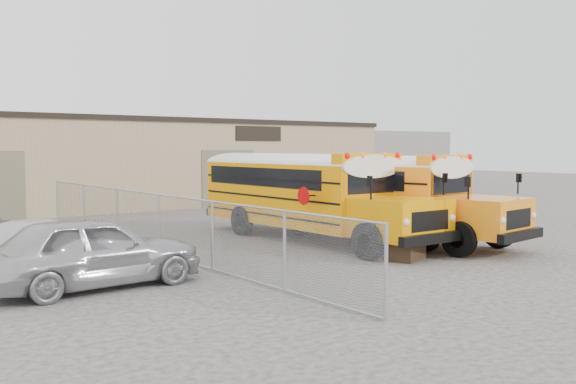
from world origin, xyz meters
TOP-DOWN VIEW (x-y plane):
  - ground at (0.00, 0.00)m, footprint 120.00×120.00m
  - warehouse at (-0.00, 19.99)m, footprint 30.20×10.20m
  - chainlink_fence at (-6.00, 3.00)m, footprint 0.07×18.07m
  - distant_building_right at (24.00, 24.00)m, footprint 10.00×8.00m
  - school_bus_left at (-0.46, 9.20)m, footprint 3.11×10.27m
  - school_bus_right at (0.66, 7.81)m, footprint 3.60×10.27m
  - tarp_bundle at (-0.91, -1.81)m, footprint 1.32×1.25m
  - car_silver at (-9.14, -0.04)m, footprint 4.95×2.13m
  - car_white at (-9.00, 3.53)m, footprint 4.41×2.14m

SIDE VIEW (x-z plane):
  - ground at x=0.00m, z-range 0.00..0.00m
  - car_white at x=-9.00m, z-range 0.00..1.24m
  - tarp_bundle at x=-0.91m, z-range 0.02..1.64m
  - car_silver at x=-9.14m, z-range 0.00..1.66m
  - chainlink_fence at x=-6.00m, z-range 0.00..1.80m
  - school_bus_right at x=0.66m, z-range 0.23..3.17m
  - school_bus_left at x=-0.46m, z-range 0.24..3.23m
  - distant_building_right at x=24.00m, z-range 0.00..4.40m
  - warehouse at x=0.00m, z-range 0.04..4.71m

